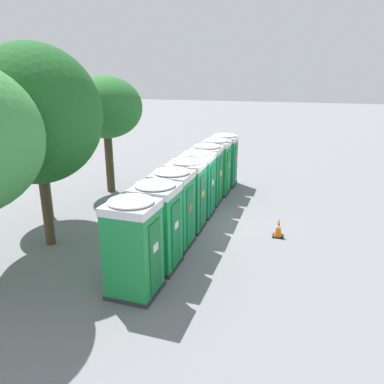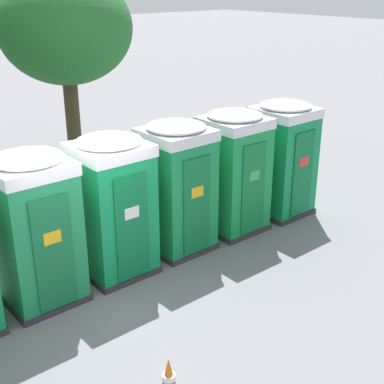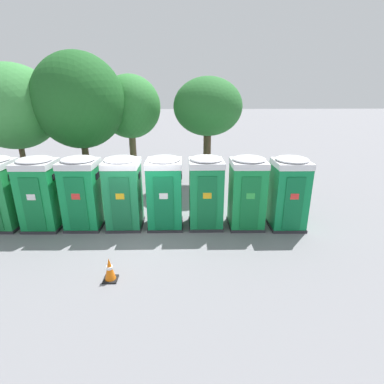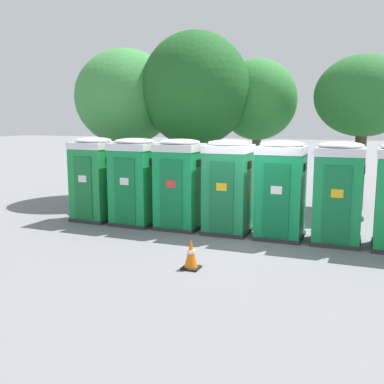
{
  "view_description": "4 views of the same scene",
  "coord_description": "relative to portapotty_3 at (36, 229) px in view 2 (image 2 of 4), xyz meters",
  "views": [
    {
      "loc": [
        -12.51,
        -3.3,
        5.34
      ],
      "look_at": [
        -0.08,
        0.31,
        1.17
      ],
      "focal_mm": 35.0,
      "sensor_mm": 36.0,
      "label": 1
    },
    {
      "loc": [
        -3.71,
        -7.08,
        4.97
      ],
      "look_at": [
        2.47,
        0.25,
        1.1
      ],
      "focal_mm": 50.0,
      "sensor_mm": 36.0,
      "label": 2
    },
    {
      "loc": [
        1.4,
        -9.46,
        4.73
      ],
      "look_at": [
        1.66,
        0.27,
        1.29
      ],
      "focal_mm": 28.0,
      "sensor_mm": 36.0,
      "label": 3
    },
    {
      "loc": [
        2.75,
        -11.19,
        3.07
      ],
      "look_at": [
        -1.76,
        0.35,
        1.06
      ],
      "focal_mm": 42.0,
      "sensor_mm": 36.0,
      "label": 4
    }
  ],
  "objects": [
    {
      "name": "portapotty_6",
      "position": [
        4.27,
        -0.09,
        0.0
      ],
      "size": [
        1.2,
        1.21,
        2.54
      ],
      "color": "#2D2D33",
      "rests_on": "ground"
    },
    {
      "name": "traffic_cone",
      "position": [
        0.17,
        -3.18,
        -0.97
      ],
      "size": [
        0.36,
        0.36,
        0.64
      ],
      "color": "black",
      "rests_on": "ground"
    },
    {
      "name": "ground_plane",
      "position": [
        0.7,
        -0.33,
        -1.28
      ],
      "size": [
        120.0,
        120.0,
        0.0
      ],
      "primitive_type": "plane",
      "color": "slate"
    },
    {
      "name": "portapotty_3",
      "position": [
        0.0,
        0.0,
        0.0
      ],
      "size": [
        1.2,
        1.21,
        2.54
      ],
      "color": "#2D2D33",
      "rests_on": "ground"
    },
    {
      "name": "portapotty_4",
      "position": [
        1.42,
        -0.01,
        -0.0
      ],
      "size": [
        1.22,
        1.21,
        2.54
      ],
      "color": "#2D2D33",
      "rests_on": "ground"
    },
    {
      "name": "portapotty_7",
      "position": [
        5.69,
        -0.17,
        0.0
      ],
      "size": [
        1.18,
        1.21,
        2.54
      ],
      "color": "#2D2D33",
      "rests_on": "ground"
    },
    {
      "name": "portapotty_5",
      "position": [
        2.85,
        -0.01,
        0.0
      ],
      "size": [
        1.19,
        1.21,
        2.54
      ],
      "color": "#2D2D33",
      "rests_on": "ground"
    },
    {
      "name": "street_tree_0",
      "position": [
        3.23,
        4.69,
        2.53
      ],
      "size": [
        3.22,
        3.22,
        5.2
      ],
      "color": "#4C3826",
      "rests_on": "ground"
    }
  ]
}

